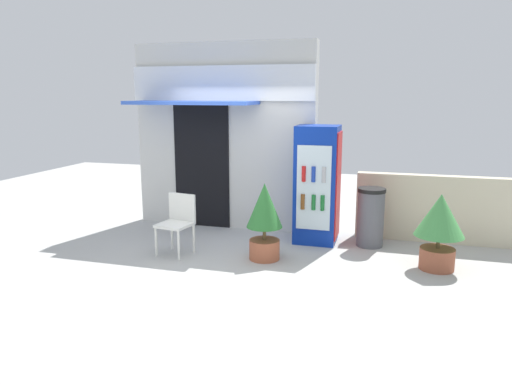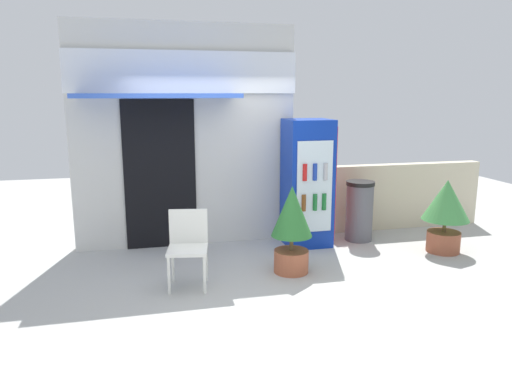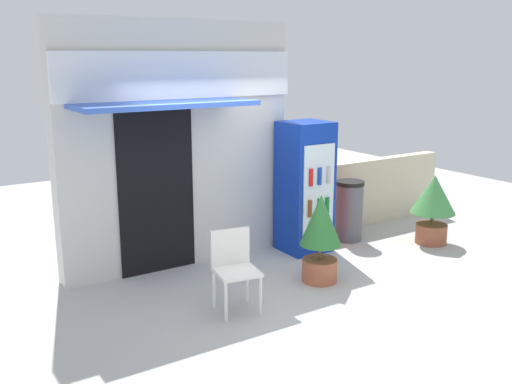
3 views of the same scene
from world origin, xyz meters
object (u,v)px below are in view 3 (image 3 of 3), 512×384
at_px(drink_cooler, 305,187).
at_px(trash_bin, 349,210).
at_px(potted_plant_near_shop, 321,232).
at_px(plastic_chair, 234,264).
at_px(potted_plant_curbside, 433,202).

height_order(drink_cooler, trash_bin, drink_cooler).
bearing_deg(trash_bin, potted_plant_near_shop, -143.30).
height_order(drink_cooler, potted_plant_near_shop, drink_cooler).
bearing_deg(trash_bin, plastic_chair, -156.87).
distance_m(potted_plant_near_shop, trash_bin, 1.80).
distance_m(plastic_chair, trash_bin, 3.00).
bearing_deg(potted_plant_curbside, plastic_chair, -174.33).
distance_m(potted_plant_near_shop, potted_plant_curbside, 2.40).
distance_m(drink_cooler, plastic_chair, 2.28).
xyz_separation_m(potted_plant_curbside, trash_bin, (-0.95, 0.81, -0.17)).
distance_m(plastic_chair, potted_plant_near_shop, 1.33).
distance_m(drink_cooler, trash_bin, 0.98).
relative_size(drink_cooler, potted_plant_curbside, 1.79).
height_order(drink_cooler, plastic_chair, drink_cooler).
bearing_deg(plastic_chair, drink_cooler, 31.83).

